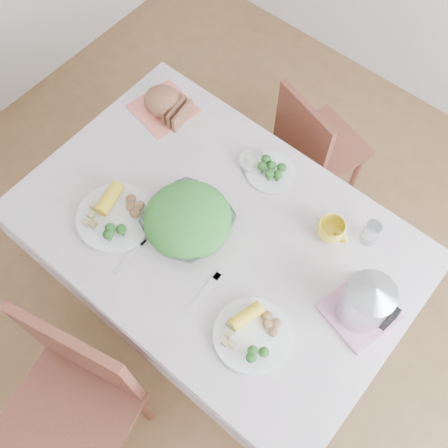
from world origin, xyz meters
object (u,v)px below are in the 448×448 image
Objects in this scene: dinner_plate_right at (252,335)px; chair_far at (325,138)px; yellow_mug at (331,230)px; dinner_plate_left at (115,218)px; dining_table at (218,270)px; chair_near at (68,422)px; electric_kettle at (366,301)px; salad_bowl at (188,223)px.

chair_far is at bearing 109.45° from dinner_plate_right.
chair_far is 0.76m from yellow_mug.
dinner_plate_right is (0.69, -0.02, 0.00)m from dinner_plate_left.
dinner_plate_right is (0.35, -0.23, 0.40)m from dining_table.
chair_near is at bearing -63.49° from dinner_plate_left.
chair_far reaches higher than dinner_plate_left.
dining_table is at bearing 76.60° from chair_near.
chair_near reaches higher than dinner_plate_left.
chair_near is 3.70× the size of dinner_plate_right.
dinner_plate_left is at bearing -144.84° from yellow_mug.
dinner_plate_right is at bearing -32.93° from dining_table.
dinner_plate_left is 1.11× the size of dinner_plate_right.
electric_kettle is at bearing 52.56° from dinner_plate_right.
dinner_plate_left is 0.82m from yellow_mug.
dinner_plate_left is 1.29× the size of electric_kettle.
electric_kettle is (0.61, -0.76, 0.42)m from chair_far.
salad_bowl is at bearing 32.93° from dinner_plate_left.
dinner_plate_right is at bearing -104.60° from electric_kettle.
dinner_plate_right is 2.48× the size of yellow_mug.
yellow_mug is at bearing 36.36° from salad_bowl.
dining_table is 12.85× the size of yellow_mug.
yellow_mug is at bearing 92.16° from dinner_plate_right.
yellow_mug is (0.35, 1.12, 0.34)m from chair_near.
dining_table is 1.71× the size of chair_far.
yellow_mug reaches higher than dinner_plate_left.
dinner_plate_left is 2.74× the size of yellow_mug.
dining_table is 5.18× the size of dinner_plate_right.
chair_near is at bearing 105.82° from chair_far.
dining_table is 4.69× the size of dinner_plate_left.
chair_near is 4.31× the size of electric_kettle.
chair_far reaches higher than salad_bowl.
dining_table is 0.58m from dinner_plate_right.
salad_bowl is at bearing 100.84° from chair_far.
yellow_mug is at bearing 35.16° from dinner_plate_left.
electric_kettle reaches higher than salad_bowl.
yellow_mug is at bearing 60.07° from chair_near.
salad_bowl is at bearing -143.64° from yellow_mug.
chair_near is 9.19× the size of yellow_mug.
salad_bowl is 0.53m from yellow_mug.
yellow_mug is at bearing 166.94° from electric_kettle.
chair_near is 3.20× the size of salad_bowl.
dinner_plate_left is at bearing -139.89° from electric_kettle.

